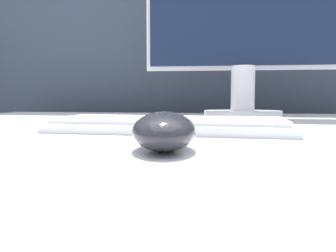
# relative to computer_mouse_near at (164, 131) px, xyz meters

# --- Properties ---
(partition_panel) EXTENTS (5.00, 0.03, 1.48)m
(partition_panel) POSITION_rel_computer_mouse_near_xyz_m (0.02, 0.95, 0.01)
(partition_panel) COLOR #333D4C
(partition_panel) RESTS_ON ground_plane
(computer_mouse_near) EXTENTS (0.09, 0.13, 0.04)m
(computer_mouse_near) POSITION_rel_computer_mouse_near_xyz_m (0.00, 0.00, 0.00)
(computer_mouse_near) COLOR #232328
(computer_mouse_near) RESTS_ON desk
(keyboard) EXTENTS (0.43, 0.18, 0.02)m
(keyboard) POSITION_rel_computer_mouse_near_xyz_m (-0.02, 0.20, -0.01)
(keyboard) COLOR silver
(keyboard) RESTS_ON desk
(monitor) EXTENTS (0.55, 0.22, 0.48)m
(monitor) POSITION_rel_computer_mouse_near_xyz_m (0.14, 0.59, 0.24)
(monitor) COLOR silver
(monitor) RESTS_ON desk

